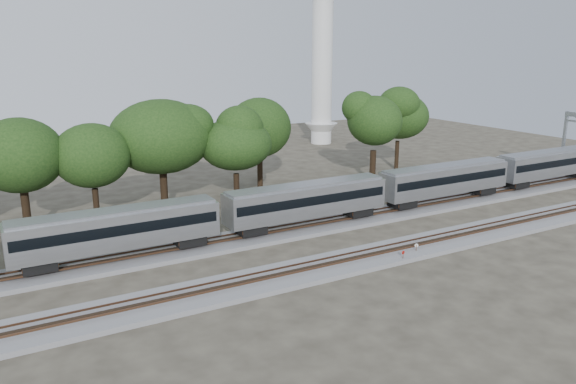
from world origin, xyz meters
name	(u,v)px	position (x,y,z in m)	size (l,w,h in m)	color
ground	(329,249)	(0.00, 0.00, 0.00)	(160.00, 160.00, 0.00)	#383328
track_far	(297,230)	(0.00, 6.00, 0.21)	(160.00, 5.00, 0.73)	slate
track_near	(354,261)	(0.00, -4.00, 0.21)	(160.00, 5.00, 0.73)	slate
train	(446,179)	(20.59, 6.00, 3.27)	(131.45, 3.20, 4.72)	silver
switch_stand_red	(403,255)	(3.82, -6.06, 0.70)	(0.35, 0.10, 1.09)	#512D19
switch_stand_white	(416,248)	(6.12, -5.20, 0.70)	(0.33, 0.16, 1.09)	#512D19
switch_lever	(410,254)	(5.42, -5.13, 0.15)	(0.50, 0.30, 0.30)	#512D19
tree_1	(20,156)	(-24.25, 19.11, 8.08)	(8.23, 8.23, 11.61)	black
tree_2	(92,156)	(-17.57, 18.05, 7.60)	(7.75, 7.75, 10.93)	black
tree_3	(161,137)	(-9.60, 20.03, 8.72)	(8.88, 8.88, 12.51)	black
tree_4	(236,144)	(-1.59, 17.51, 7.55)	(7.70, 7.70, 10.85)	black
tree_5	(259,128)	(5.23, 24.91, 8.14)	(8.30, 8.30, 11.69)	black
tree_6	(374,121)	(19.54, 18.73, 8.85)	(9.01, 9.01, 12.70)	black
tree_7	(399,116)	(28.83, 24.67, 8.37)	(8.52, 8.52, 12.01)	black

